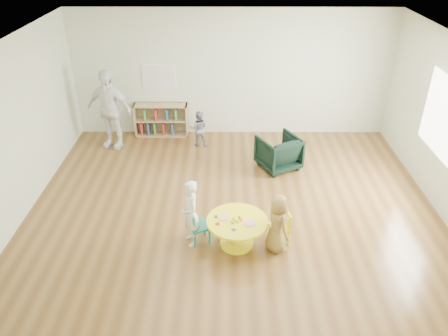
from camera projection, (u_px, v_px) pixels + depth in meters
name	position (u px, v px, depth m)	size (l,w,h in m)	color
room	(235.00, 103.00, 6.71)	(7.10, 7.00, 2.80)	brown
activity_table	(237.00, 228.00, 6.57)	(0.92, 0.92, 0.51)	#FFF015
kid_chair_left	(197.00, 225.00, 6.66)	(0.38, 0.38, 0.55)	#178372
kid_chair_right	(282.00, 226.00, 6.67)	(0.34, 0.34, 0.53)	#FFF015
bookshelf	(161.00, 120.00, 9.96)	(1.20, 0.30, 0.75)	#A3845A
alphabet_poster	(159.00, 76.00, 9.58)	(0.74, 0.01, 0.54)	white
armchair	(279.00, 152.00, 8.64)	(0.72, 0.75, 0.68)	black
child_left	(191.00, 214.00, 6.51)	(0.40, 0.26, 1.08)	white
child_right	(277.00, 224.00, 6.41)	(0.46, 0.30, 0.95)	yellow
toddler	(199.00, 128.00, 9.47)	(0.39, 0.30, 0.80)	#19193F
adult_caretaker	(109.00, 109.00, 9.22)	(1.01, 0.42, 1.72)	white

